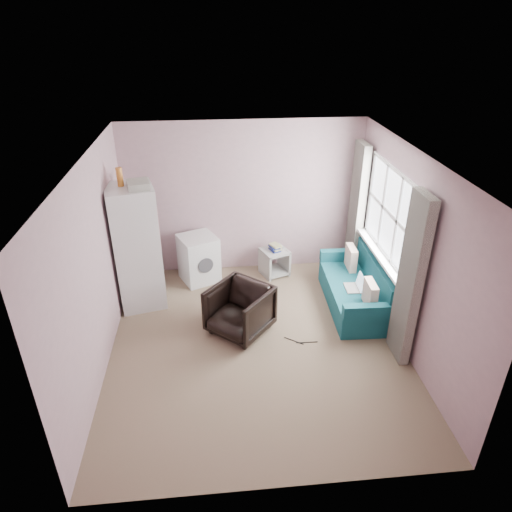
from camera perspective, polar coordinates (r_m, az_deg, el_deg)
The scene contains 8 objects.
room at distance 5.49m, azimuth 0.30°, elevation -0.60°, with size 3.84×4.24×2.54m.
armchair at distance 6.18m, azimuth -2.07°, elevation -6.52°, with size 0.73×0.69×0.75m, color black.
fridge at distance 6.73m, azimuth -14.72°, elevation 1.10°, with size 0.77×0.76×2.09m.
washing_machine at distance 7.41m, azimuth -7.17°, elevation -0.20°, with size 0.72×0.72×0.77m.
side_table at distance 7.57m, azimuth 2.33°, elevation -0.53°, with size 0.52×0.52×0.55m.
sofa at distance 6.92m, azimuth 12.69°, elevation -4.16°, with size 0.82×1.71×0.75m.
window_dressing at distance 6.55m, azimuth 15.20°, elevation 1.94°, with size 0.17×2.62×2.18m.
floor_cables at distance 6.23m, azimuth 5.56°, elevation -10.59°, with size 0.43×0.18×0.01m.
Camera 1 is at (-0.48, -4.78, 3.90)m, focal length 32.00 mm.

